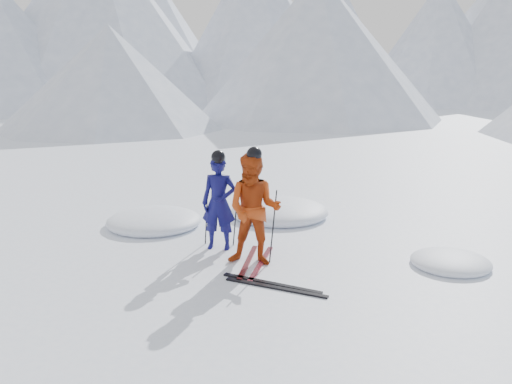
# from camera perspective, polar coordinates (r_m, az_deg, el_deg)

# --- Properties ---
(ground) EXTENTS (160.00, 160.00, 0.00)m
(ground) POSITION_cam_1_polar(r_m,az_deg,el_deg) (9.56, 9.55, -7.67)
(ground) COLOR white
(ground) RESTS_ON ground
(mountain_range) EXTENTS (106.15, 62.94, 15.53)m
(mountain_range) POSITION_cam_1_polar(r_m,az_deg,el_deg) (44.66, 21.19, 16.61)
(mountain_range) COLOR #B2BCD1
(mountain_range) RESTS_ON ground
(skier_blue) EXTENTS (0.67, 0.47, 1.77)m
(skier_blue) POSITION_cam_1_polar(r_m,az_deg,el_deg) (10.07, -3.93, -1.16)
(skier_blue) COLOR #0D0D4F
(skier_blue) RESTS_ON ground
(skier_red) EXTENTS (0.98, 0.79, 1.95)m
(skier_red) POSITION_cam_1_polar(r_m,az_deg,el_deg) (9.23, -0.19, -1.86)
(skier_red) COLOR #AD370D
(skier_red) RESTS_ON ground
(pole_blue_left) EXTENTS (0.12, 0.08, 1.17)m
(pole_blue_left) POSITION_cam_1_polar(r_m,az_deg,el_deg) (10.37, -5.23, -2.44)
(pole_blue_left) COLOR black
(pole_blue_left) RESTS_ON ground
(pole_blue_right) EXTENTS (0.12, 0.07, 1.18)m
(pole_blue_right) POSITION_cam_1_polar(r_m,az_deg,el_deg) (10.31, -2.15, -2.50)
(pole_blue_right) COLOR black
(pole_blue_right) RESTS_ON ground
(pole_red_left) EXTENTS (0.13, 0.10, 1.30)m
(pole_red_left) POSITION_cam_1_polar(r_m,az_deg,el_deg) (9.63, -1.57, -3.25)
(pole_red_left) COLOR black
(pole_red_left) RESTS_ON ground
(pole_red_right) EXTENTS (0.13, 0.09, 1.30)m
(pole_red_right) POSITION_cam_1_polar(r_m,az_deg,el_deg) (9.40, 1.81, -3.66)
(pole_red_right) COLOR black
(pole_red_right) RESTS_ON ground
(ski_worn_left) EXTENTS (0.24, 1.70, 0.03)m
(ski_worn_left) POSITION_cam_1_polar(r_m,az_deg,el_deg) (9.56, -0.89, -7.39)
(ski_worn_left) COLOR black
(ski_worn_left) RESTS_ON ground
(ski_worn_right) EXTENTS (0.12, 1.70, 0.03)m
(ski_worn_right) POSITION_cam_1_polar(r_m,az_deg,el_deg) (9.50, 0.53, -7.51)
(ski_worn_right) COLOR black
(ski_worn_right) RESTS_ON ground
(ski_loose_a) EXTENTS (1.67, 0.48, 0.03)m
(ski_loose_a) POSITION_cam_1_polar(r_m,az_deg,el_deg) (8.67, 1.62, -9.59)
(ski_loose_a) COLOR black
(ski_loose_a) RESTS_ON ground
(ski_loose_b) EXTENTS (1.68, 0.43, 0.03)m
(ski_loose_b) POSITION_cam_1_polar(r_m,az_deg,el_deg) (8.52, 2.07, -10.03)
(ski_loose_b) COLOR black
(ski_loose_b) RESTS_ON ground
(snow_lumps) EXTENTS (9.65, 6.29, 0.49)m
(snow_lumps) POSITION_cam_1_polar(r_m,az_deg,el_deg) (11.48, 0.89, -3.90)
(snow_lumps) COLOR white
(snow_lumps) RESTS_ON ground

